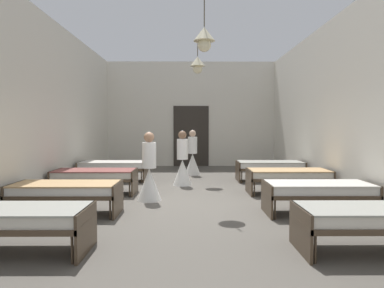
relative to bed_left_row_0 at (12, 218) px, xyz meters
The scene contains 13 objects.
ground_plane 3.68m from the bed_left_row_0, 51.39° to the left, with size 7.25×13.99×0.10m, color #59544C.
room_shell 5.13m from the bed_left_row_0, 62.06° to the left, with size 7.05×13.59×4.15m.
bed_left_row_0 is the anchor object (origin of this frame).
bed_right_row_0 4.55m from the bed_left_row_0, ahead, with size 1.90×0.84×0.57m.
bed_left_row_1 1.90m from the bed_left_row_0, 90.00° to the left, with size 1.90×0.84×0.57m.
bed_right_row_1 4.93m from the bed_left_row_0, 22.66° to the left, with size 1.90×0.84×0.57m.
bed_left_row_2 3.80m from the bed_left_row_0, 90.00° to the left, with size 1.90×0.84×0.57m.
bed_right_row_2 5.93m from the bed_left_row_0, 39.86° to the left, with size 1.90×0.84×0.57m.
bed_left_row_3 5.70m from the bed_left_row_0, 90.00° to the left, with size 1.90×0.84×0.57m.
bed_right_row_3 7.29m from the bed_left_row_0, 51.39° to the left, with size 1.90×0.84×0.57m.
nurse_near_aisle 5.41m from the bed_left_row_0, 68.01° to the left, with size 0.52×0.52×1.49m.
nurse_mid_aisle 7.40m from the bed_left_row_0, 71.75° to the left, with size 0.52×0.52×1.49m.
nurse_far_aisle 3.37m from the bed_left_row_0, 66.20° to the left, with size 0.52×0.52×1.49m.
Camera 1 is at (-0.05, -7.14, 1.59)m, focal length 32.41 mm.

